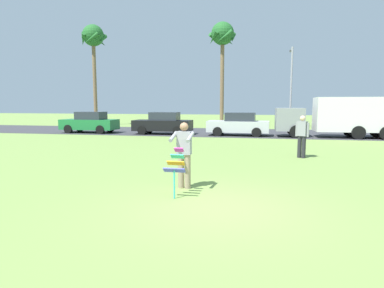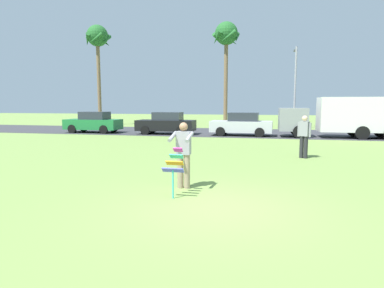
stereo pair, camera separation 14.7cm
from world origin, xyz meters
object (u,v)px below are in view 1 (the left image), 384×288
kite_held (176,165)px  palm_tree_left_near (93,40)px  person_walker_far (302,135)px  parked_car_green (90,123)px  parked_truck_grey_van (335,116)px  palm_tree_right_near (223,39)px  parked_car_black (163,124)px  person_kite_flyer (184,153)px  streetlight_pole (291,83)px  parked_car_silver (239,125)px

kite_held → palm_tree_left_near: bearing=121.7°
person_walker_far → palm_tree_left_near: bearing=136.9°
kite_held → palm_tree_left_near: 28.62m
parked_car_green → parked_truck_grey_van: (17.49, -0.00, 0.64)m
palm_tree_left_near → palm_tree_right_near: bearing=1.8°
parked_car_black → palm_tree_right_near: 11.65m
palm_tree_left_near → parked_truck_grey_van: bearing=-20.6°
parked_car_green → person_walker_far: 16.96m
person_kite_flyer → parked_car_black: bearing=108.7°
palm_tree_right_near → person_walker_far: 19.51m
person_kite_flyer → person_walker_far: same height
parked_car_green → palm_tree_left_near: bearing=114.9°
palm_tree_right_near → parked_car_black: bearing=-111.5°
palm_tree_left_near → parked_car_green: bearing=-65.1°
parked_truck_grey_van → person_walker_far: 9.50m
palm_tree_left_near → palm_tree_right_near: palm_tree_left_near is taller
kite_held → parked_truck_grey_van: (6.72, 15.51, 0.64)m
parked_car_black → streetlight_pole: bearing=36.5°
parked_truck_grey_van → streetlight_pole: bearing=107.9°
parked_truck_grey_van → palm_tree_left_near: bearing=159.4°
person_kite_flyer → streetlight_pole: bearing=78.4°
parked_car_black → streetlight_pole: (9.43, 6.98, 3.22)m
parked_car_black → palm_tree_right_near: palm_tree_right_near is taller
palm_tree_right_near → parked_car_green: bearing=-137.4°
kite_held → person_walker_far: size_ratio=0.66×
parked_car_silver → streetlight_pole: size_ratio=0.61×
parked_car_green → person_kite_flyer: bearing=-53.8°
palm_tree_left_near → person_walker_far: (18.09, -16.93, -7.50)m
person_kite_flyer → person_walker_far: size_ratio=1.00×
kite_held → parked_truck_grey_van: parked_truck_grey_van is taller
parked_car_green → parked_truck_grey_van: 17.51m
parked_car_silver → person_walker_far: (3.14, -8.97, 0.16)m
parked_truck_grey_van → parked_car_black: bearing=180.0°
parked_car_silver → palm_tree_right_near: palm_tree_right_near is taller
palm_tree_right_near → person_kite_flyer: bearing=-85.8°
parked_car_black → parked_car_silver: bearing=-0.0°
person_kite_flyer → palm_tree_left_near: palm_tree_left_near is taller
kite_held → parked_car_green: 18.89m
person_kite_flyer → parked_car_green: size_ratio=0.41×
person_kite_flyer → parked_car_black: (-4.98, 14.72, -0.18)m
palm_tree_right_near → streetlight_pole: bearing=-12.6°
person_walker_far → kite_held: bearing=-118.9°
streetlight_pole → person_walker_far: (-0.85, -15.95, -3.06)m
parked_car_green → palm_tree_left_near: 11.65m
palm_tree_right_near → palm_tree_left_near: bearing=-178.2°
streetlight_pole → person_kite_flyer: bearing=-101.6°
person_kite_flyer → palm_tree_left_near: (-14.49, 22.68, 7.48)m
palm_tree_left_near → streetlight_pole: 19.47m
parked_car_green → palm_tree_left_near: (-3.70, 7.96, 7.65)m
person_kite_flyer → streetlight_pole: 22.36m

